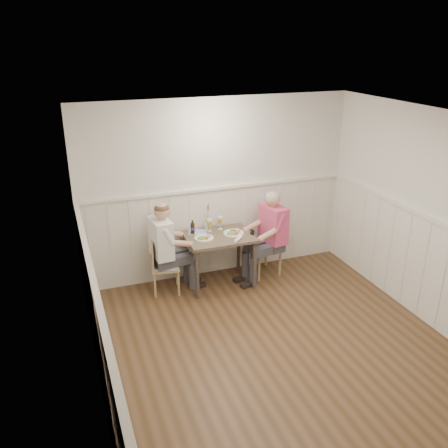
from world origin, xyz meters
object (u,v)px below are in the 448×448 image
object	(u,v)px
dining_table	(219,242)
chair_left	(162,264)
man_in_pink	(270,241)
diner_cream	(165,255)
beer_bottle	(193,228)
chair_right	(266,242)
grass_vase	(207,217)

from	to	relation	value
dining_table	chair_left	distance (m)	0.85
man_in_pink	diner_cream	xyz separation A→B (m)	(-1.55, 0.09, -0.01)
man_in_pink	beer_bottle	xyz separation A→B (m)	(-1.10, 0.25, 0.27)
chair_right	beer_bottle	xyz separation A→B (m)	(-1.10, 0.11, 0.34)
man_in_pink	chair_right	bearing A→B (deg)	88.18
chair_left	diner_cream	bearing A→B (deg)	-19.83
man_in_pink	diner_cream	size ratio (longest dim) A/B	1.01
grass_vase	diner_cream	bearing A→B (deg)	-161.94
chair_left	grass_vase	world-z (taller)	grass_vase
chair_left	dining_table	bearing A→B (deg)	-3.36
dining_table	man_in_pink	bearing A→B (deg)	-4.32
beer_bottle	chair_right	bearing A→B (deg)	-5.65
grass_vase	dining_table	bearing A→B (deg)	-68.88
chair_left	grass_vase	distance (m)	0.91
man_in_pink	beer_bottle	size ratio (longest dim) A/B	6.49
man_in_pink	grass_vase	bearing A→B (deg)	160.24
chair_left	man_in_pink	distance (m)	1.60
dining_table	diner_cream	world-z (taller)	diner_cream
chair_left	beer_bottle	bearing A→B (deg)	15.63
diner_cream	grass_vase	distance (m)	0.81
diner_cream	chair_left	bearing A→B (deg)	160.17
chair_left	beer_bottle	size ratio (longest dim) A/B	3.81
chair_right	grass_vase	distance (m)	1.00
beer_bottle	grass_vase	xyz separation A→B (m)	(0.23, 0.07, 0.10)
dining_table	beer_bottle	distance (m)	0.42
man_in_pink	grass_vase	size ratio (longest dim) A/B	3.10
dining_table	man_in_pink	size ratio (longest dim) A/B	0.69
beer_bottle	chair_left	bearing A→B (deg)	-164.37
man_in_pink	grass_vase	distance (m)	1.00
diner_cream	chair_right	bearing A→B (deg)	1.69
beer_bottle	diner_cream	bearing A→B (deg)	-161.00
chair_right	man_in_pink	distance (m)	0.15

